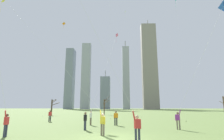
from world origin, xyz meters
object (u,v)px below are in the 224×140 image
Objects in this scene: bystander_strolling_midfield at (85,120)px; bare_tree_left_of_center at (224,104)px; kite_flyer_midfield_center_pink at (96,101)px; distant_kite_drifting_right_teal at (177,7)px; distant_kite_high_overhead_white at (127,23)px; kite_flyer_far_back_blue at (184,105)px; bare_tree_far_right_edge at (52,106)px; kite_flyer_foreground_right_yellow at (72,85)px; kite_flyer_midfield_left_purple at (3,104)px; kite_flyer_foreground_left_red at (120,90)px; bystander_watching_nearby at (116,117)px; bystander_far_off_by_trees at (50,115)px; distant_kite_drifting_left_orange at (61,35)px; bare_tree_center at (105,106)px.

bare_tree_left_of_center is at bearing 45.77° from bystander_strolling_midfield.
kite_flyer_midfield_center_pink is 25.39m from distant_kite_drifting_right_teal.
bystander_strolling_midfield is at bearing -102.78° from distant_kite_high_overhead_white.
kite_flyer_far_back_blue reaches higher than bare_tree_far_right_edge.
kite_flyer_midfield_left_purple is (-3.96, -3.10, -1.68)m from kite_flyer_foreground_right_yellow.
kite_flyer_far_back_blue is at bearing 45.52° from kite_flyer_foreground_left_red.
bystander_strolling_midfield is at bearing -123.87° from bystander_watching_nearby.
kite_flyer_midfield_left_purple is at bearing -141.91° from kite_flyer_foreground_right_yellow.
kite_flyer_midfield_left_purple is 6.74× the size of bystander_strolling_midfield.
kite_flyer_midfield_center_pink is at bearing 146.98° from bystander_watching_nearby.
bare_tree_far_right_edge is (-28.12, 13.02, -19.22)m from distant_kite_drifting_right_teal.
distant_kite_high_overhead_white is 1.12× the size of distant_kite_drifting_right_teal.
bystander_watching_nearby is (-0.32, 10.21, -2.22)m from kite_flyer_foreground_left_red.
bystander_strolling_midfield is at bearing -54.14° from bystander_far_off_by_trees.
bystander_strolling_midfield is (-9.34, -0.32, -1.39)m from kite_flyer_far_back_blue.
kite_flyer_foreground_left_red is 18.41m from bystander_far_off_by_trees.
distant_kite_drifting_right_teal is (15.86, 16.76, 17.37)m from kite_flyer_foreground_right_yellow.
kite_flyer_far_back_blue is 0.51× the size of distant_kite_drifting_left_orange.
bystander_far_off_by_trees is 45.94m from bare_tree_left_of_center.
kite_flyer_foreground_left_red reaches higher than kite_flyer_far_back_blue.
kite_flyer_midfield_left_purple is at bearing -160.32° from kite_flyer_far_back_blue.
bystander_watching_nearby is 41.50m from bare_tree_left_of_center.
distant_kite_drifting_right_teal is (21.67, 5.72, 20.48)m from bystander_far_off_by_trees.
bystander_watching_nearby is 0.41× the size of bare_tree_far_right_edge.
bystander_watching_nearby is at bearing 148.95° from kite_flyer_far_back_blue.
bare_tree_center is (-3.47, 37.97, -0.72)m from kite_flyer_foreground_left_red.
distant_kite_drifting_right_teal is at bearing 45.06° from kite_flyer_midfield_left_purple.
kite_flyer_midfield_center_pink is at bearing 64.13° from kite_flyer_midfield_left_purple.
bystander_strolling_midfield and bystander_far_off_by_trees have the same top height.
kite_flyer_midfield_left_purple is 2.01× the size of bare_tree_left_of_center.
kite_flyer_far_back_blue is 36.97m from distant_kite_drifting_left_orange.
kite_flyer_far_back_blue is at bearing -29.31° from bystander_far_off_by_trees.
distant_kite_drifting_left_orange is at bearing 120.26° from kite_flyer_midfield_center_pink.
kite_flyer_foreground_right_yellow reaches higher than bare_tree_left_of_center.
bystander_far_off_by_trees is at bearing -105.93° from bare_tree_center.
bare_tree_center reaches higher than bystander_strolling_midfield.
distant_kite_high_overhead_white is at bearing -49.43° from bare_tree_center.
kite_flyer_foreground_left_red is 48.97m from bare_tree_left_of_center.
bare_tree_far_right_edge is at bearing 155.15° from distant_kite_drifting_right_teal.
distant_kite_drifting_left_orange is 21.83m from bare_tree_center.
distant_kite_high_overhead_white reaches higher than kite_flyer_foreground_left_red.
distant_kite_drifting_right_teal is (5.56, 14.76, 19.09)m from kite_flyer_far_back_blue.
distant_kite_drifting_right_teal is (11.74, 21.06, 18.26)m from kite_flyer_foreground_left_red.
distant_kite_high_overhead_white is at bearing 70.43° from kite_flyer_midfield_left_purple.
kite_flyer_foreground_right_yellow is 32.26m from bare_tree_far_right_edge.
distant_kite_drifting_left_orange reaches higher than bare_tree_far_right_edge.
kite_flyer_foreground_right_yellow reaches higher than kite_flyer_foreground_left_red.
kite_flyer_foreground_left_red is at bearing -88.22° from bystander_watching_nearby.
distant_kite_drifting_left_orange reaches higher than kite_flyer_foreground_left_red.
kite_flyer_far_back_blue is 32.34m from distant_kite_high_overhead_white.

